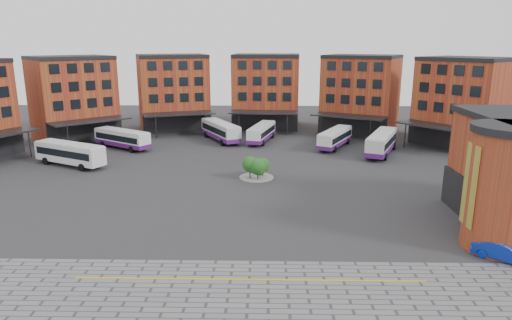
{
  "coord_description": "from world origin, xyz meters",
  "views": [
    {
      "loc": [
        3.15,
        -44.33,
        17.1
      ],
      "look_at": [
        2.08,
        5.77,
        4.0
      ],
      "focal_mm": 32.0,
      "sensor_mm": 36.0,
      "label": 1
    }
  ],
  "objects_px": {
    "bus_c": "(220,131)",
    "bus_f": "(382,142)",
    "tree_island": "(257,167)",
    "bus_a": "(70,152)",
    "bus_b": "(122,138)",
    "bus_e": "(335,138)",
    "blue_car": "(504,251)",
    "bus_d": "(262,132)"
  },
  "relations": [
    {
      "from": "tree_island",
      "to": "bus_e",
      "type": "relative_size",
      "value": 0.42
    },
    {
      "from": "bus_c",
      "to": "bus_e",
      "type": "distance_m",
      "value": 20.04
    },
    {
      "from": "bus_a",
      "to": "bus_b",
      "type": "bearing_deg",
      "value": 6.28
    },
    {
      "from": "bus_a",
      "to": "bus_e",
      "type": "relative_size",
      "value": 1.08
    },
    {
      "from": "tree_island",
      "to": "bus_c",
      "type": "height_order",
      "value": "bus_c"
    },
    {
      "from": "bus_a",
      "to": "bus_e",
      "type": "distance_m",
      "value": 40.94
    },
    {
      "from": "bus_e",
      "to": "bus_b",
      "type": "bearing_deg",
      "value": -150.41
    },
    {
      "from": "bus_a",
      "to": "bus_c",
      "type": "bearing_deg",
      "value": -21.93
    },
    {
      "from": "bus_e",
      "to": "tree_island",
      "type": "bearing_deg",
      "value": -97.52
    },
    {
      "from": "bus_d",
      "to": "bus_c",
      "type": "bearing_deg",
      "value": -169.88
    },
    {
      "from": "tree_island",
      "to": "bus_d",
      "type": "height_order",
      "value": "tree_island"
    },
    {
      "from": "bus_c",
      "to": "bus_d",
      "type": "bearing_deg",
      "value": -32.9
    },
    {
      "from": "blue_car",
      "to": "bus_a",
      "type": "bearing_deg",
      "value": 97.11
    },
    {
      "from": "bus_c",
      "to": "bus_f",
      "type": "height_order",
      "value": "bus_f"
    },
    {
      "from": "bus_c",
      "to": "bus_f",
      "type": "bearing_deg",
      "value": -48.01
    },
    {
      "from": "bus_a",
      "to": "bus_e",
      "type": "bearing_deg",
      "value": -45.64
    },
    {
      "from": "bus_a",
      "to": "blue_car",
      "type": "bearing_deg",
      "value": -93.78
    },
    {
      "from": "bus_a",
      "to": "bus_c",
      "type": "xyz_separation_m",
      "value": [
        19.62,
        17.14,
        -0.13
      ]
    },
    {
      "from": "bus_b",
      "to": "bus_d",
      "type": "distance_m",
      "value": 23.51
    },
    {
      "from": "bus_b",
      "to": "bus_c",
      "type": "distance_m",
      "value": 16.77
    },
    {
      "from": "bus_f",
      "to": "blue_car",
      "type": "xyz_separation_m",
      "value": [
        1.13,
        -35.64,
        -1.06
      ]
    },
    {
      "from": "bus_a",
      "to": "bus_f",
      "type": "relative_size",
      "value": 0.94
    },
    {
      "from": "tree_island",
      "to": "bus_f",
      "type": "xyz_separation_m",
      "value": [
        19.17,
        13.75,
        0.23
      ]
    },
    {
      "from": "bus_e",
      "to": "bus_c",
      "type": "bearing_deg",
      "value": -166.85
    },
    {
      "from": "bus_b",
      "to": "bus_f",
      "type": "xyz_separation_m",
      "value": [
        41.56,
        -2.96,
        0.16
      ]
    },
    {
      "from": "tree_island",
      "to": "bus_a",
      "type": "xyz_separation_m",
      "value": [
        -26.46,
        5.89,
        0.32
      ]
    },
    {
      "from": "bus_f",
      "to": "bus_e",
      "type": "bearing_deg",
      "value": 170.33
    },
    {
      "from": "tree_island",
      "to": "bus_c",
      "type": "distance_m",
      "value": 24.03
    },
    {
      "from": "bus_b",
      "to": "bus_e",
      "type": "bearing_deg",
      "value": -54.77
    },
    {
      "from": "bus_d",
      "to": "bus_e",
      "type": "distance_m",
      "value": 12.91
    },
    {
      "from": "bus_f",
      "to": "blue_car",
      "type": "distance_m",
      "value": 35.68
    },
    {
      "from": "bus_a",
      "to": "bus_c",
      "type": "height_order",
      "value": "bus_c"
    },
    {
      "from": "blue_car",
      "to": "bus_e",
      "type": "bearing_deg",
      "value": 48.73
    },
    {
      "from": "bus_c",
      "to": "bus_e",
      "type": "height_order",
      "value": "bus_c"
    },
    {
      "from": "tree_island",
      "to": "blue_car",
      "type": "distance_m",
      "value": 29.87
    },
    {
      "from": "tree_island",
      "to": "bus_a",
      "type": "height_order",
      "value": "bus_a"
    },
    {
      "from": "bus_a",
      "to": "bus_d",
      "type": "height_order",
      "value": "bus_a"
    },
    {
      "from": "bus_d",
      "to": "bus_e",
      "type": "xyz_separation_m",
      "value": [
        12.18,
        -4.3,
        0.01
      ]
    },
    {
      "from": "bus_c",
      "to": "bus_e",
      "type": "relative_size",
      "value": 1.1
    },
    {
      "from": "bus_c",
      "to": "bus_f",
      "type": "distance_m",
      "value": 27.63
    },
    {
      "from": "blue_car",
      "to": "bus_f",
      "type": "bearing_deg",
      "value": 39.64
    },
    {
      "from": "bus_e",
      "to": "bus_f",
      "type": "xyz_separation_m",
      "value": [
        6.58,
        -4.41,
        0.21
      ]
    }
  ]
}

